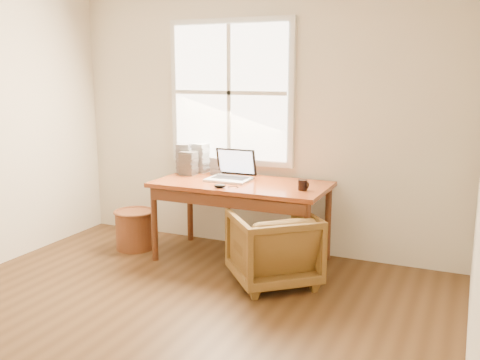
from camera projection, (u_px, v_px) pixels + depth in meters
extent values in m
cube|color=#4F331B|center=(129.00, 348.00, 3.47)|extent=(4.00, 4.50, 0.02)
cube|color=beige|center=(260.00, 119.00, 5.23)|extent=(4.00, 0.02, 2.60)
cube|color=silver|center=(231.00, 93.00, 5.26)|extent=(1.32, 0.05, 1.42)
cube|color=white|center=(229.00, 93.00, 5.24)|extent=(1.20, 0.02, 1.30)
cube|color=silver|center=(229.00, 93.00, 5.23)|extent=(0.04, 0.02, 1.30)
cube|color=silver|center=(229.00, 93.00, 5.23)|extent=(1.20, 0.02, 0.04)
cube|color=brown|center=(241.00, 184.00, 4.93)|extent=(1.60, 0.80, 0.04)
imported|color=brown|center=(273.00, 248.00, 4.46)|extent=(0.94, 0.95, 0.62)
cylinder|color=brown|center=(135.00, 230.00, 5.37)|extent=(0.46, 0.46, 0.38)
ellipsoid|color=black|center=(220.00, 186.00, 4.69)|extent=(0.12, 0.10, 0.04)
cylinder|color=black|center=(302.00, 185.00, 4.60)|extent=(0.10, 0.10, 0.09)
cube|color=silver|center=(201.00, 158.00, 5.40)|extent=(0.16, 0.15, 0.29)
cube|color=#242328|center=(188.00, 163.00, 5.27)|extent=(0.15, 0.13, 0.23)
cube|color=#9998A5|center=(183.00, 158.00, 5.38)|extent=(0.15, 0.14, 0.29)
cube|color=#A8ADB4|center=(219.00, 166.00, 5.30)|extent=(0.15, 0.13, 0.17)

